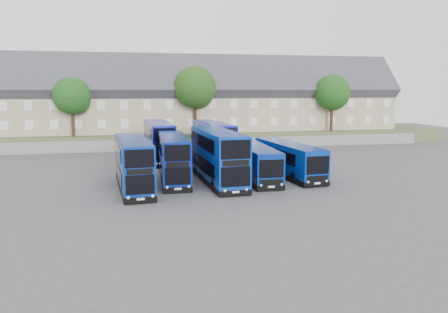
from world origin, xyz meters
TOP-DOWN VIEW (x-y plane):
  - ground at (0.00, 0.00)m, footprint 120.00×120.00m
  - retaining_wall at (0.00, 24.00)m, footprint 70.00×0.40m
  - earth_bank at (0.00, 34.00)m, footprint 80.00×20.00m
  - terrace_row at (3.00, 30.00)m, footprint 60.00×10.40m
  - dd_front_left at (-6.61, 1.47)m, footprint 3.19×10.41m
  - dd_front_mid at (-3.11, 4.02)m, footprint 2.61×10.12m
  - dd_front_right at (0.62, 2.69)m, footprint 3.14×11.46m
  - dd_rear_left at (-3.65, 15.60)m, footprint 3.03×11.03m
  - dd_rear_right at (2.66, 15.28)m, footprint 3.31×10.80m
  - coach_east_a at (4.24, 3.69)m, footprint 2.66×11.10m
  - coach_east_b at (7.71, 4.25)m, footprint 3.35×11.38m
  - tree_west at (-13.85, 25.10)m, footprint 4.80×4.80m
  - tree_mid at (2.15, 25.60)m, footprint 5.76×5.76m
  - tree_east at (22.15, 25.10)m, footprint 5.12×5.12m
  - tree_far at (28.15, 32.10)m, footprint 5.44×5.44m

SIDE VIEW (x-z plane):
  - ground at x=0.00m, z-range 0.00..0.00m
  - retaining_wall at x=0.00m, z-range 0.00..1.50m
  - earth_bank at x=0.00m, z-range 0.00..2.00m
  - coach_east_a at x=4.24m, z-range -0.03..2.98m
  - coach_east_b at x=7.71m, z-range -0.03..3.03m
  - dd_front_mid at x=-3.11m, z-range -0.04..3.95m
  - dd_front_left at x=-6.61m, z-range -0.04..4.04m
  - dd_rear_right at x=2.66m, z-range -0.04..4.19m
  - dd_rear_left at x=-3.65m, z-range -0.04..4.30m
  - dd_front_right at x=0.62m, z-range -0.04..4.47m
  - terrace_row at x=3.00m, z-range 1.00..12.20m
  - tree_west at x=-13.85m, z-range 3.23..10.88m
  - tree_east at x=22.15m, z-range 3.31..11.47m
  - tree_far at x=28.15m, z-range 3.39..12.06m
  - tree_mid at x=2.15m, z-range 3.48..12.66m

